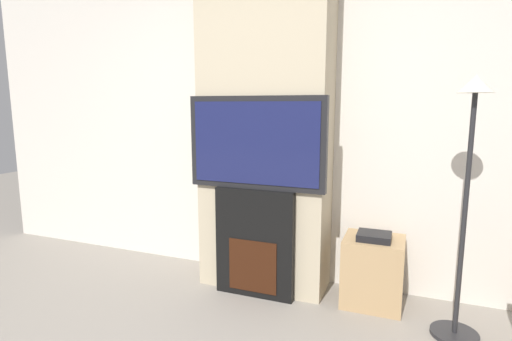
# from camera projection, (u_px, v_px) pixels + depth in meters

# --- Properties ---
(wall_back) EXTENTS (6.00, 0.06, 2.70)m
(wall_back) POSITION_uv_depth(u_px,v_px,m) (275.00, 116.00, 3.27)
(wall_back) COLOR silver
(wall_back) RESTS_ON ground_plane
(chimney_breast) EXTENTS (0.99, 0.41, 2.70)m
(chimney_breast) POSITION_uv_depth(u_px,v_px,m) (266.00, 117.00, 3.06)
(chimney_breast) COLOR #BCAD8E
(chimney_breast) RESTS_ON ground_plane
(fireplace) EXTENTS (0.61, 0.15, 0.83)m
(fireplace) POSITION_uv_depth(u_px,v_px,m) (256.00, 242.00, 3.02)
(fireplace) COLOR black
(fireplace) RESTS_ON ground_plane
(television) EXTENTS (1.04, 0.07, 0.68)m
(television) POSITION_uv_depth(u_px,v_px,m) (256.00, 143.00, 2.89)
(television) COLOR black
(television) RESTS_ON fireplace
(floor_lamp) EXTENTS (0.29, 0.29, 1.61)m
(floor_lamp) POSITION_uv_depth(u_px,v_px,m) (467.00, 183.00, 2.36)
(floor_lamp) COLOR #262628
(floor_lamp) RESTS_ON ground_plane
(media_stand) EXTENTS (0.42, 0.36, 0.55)m
(media_stand) POSITION_uv_depth(u_px,v_px,m) (373.00, 270.00, 2.89)
(media_stand) COLOR tan
(media_stand) RESTS_ON ground_plane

